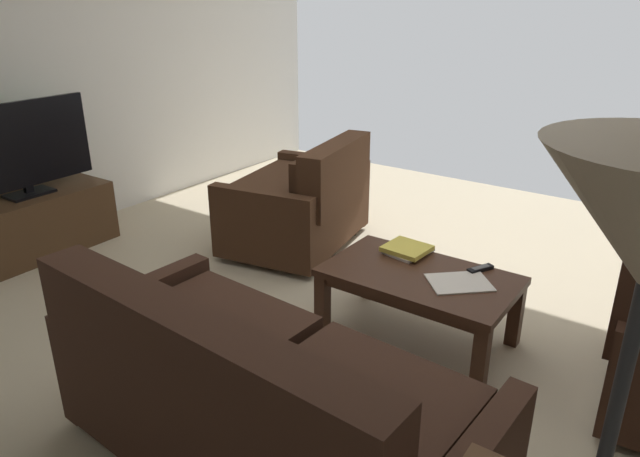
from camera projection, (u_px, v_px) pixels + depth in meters
ground_plane at (364, 314)px, 3.60m from camera, size 5.67×5.93×0.01m
wall_right at (63, 60)px, 4.62m from camera, size 0.12×5.93×2.69m
sofa_main at (256, 402)px, 2.25m from camera, size 1.83×0.94×0.88m
loveseat_near at (302, 202)px, 4.42m from camera, size 0.99×1.23×0.85m
coffee_table at (419, 284)px, 3.21m from camera, size 1.03×0.61×0.41m
tv_stand at (35, 224)px, 4.35m from camera, size 0.49×1.11×0.47m
flat_tv at (20, 148)px, 4.13m from camera, size 0.21×1.06×0.67m
book_stack at (407, 249)px, 3.43m from camera, size 0.26×0.29×0.04m
tv_remote at (480, 269)px, 3.22m from camera, size 0.11×0.16×0.02m
loose_magazine at (459, 283)px, 3.08m from camera, size 0.39×0.39×0.01m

